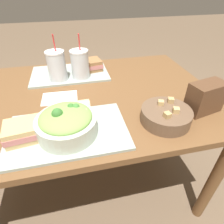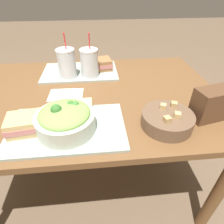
# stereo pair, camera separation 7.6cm
# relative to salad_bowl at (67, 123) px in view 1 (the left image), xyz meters

# --- Properties ---
(ground_plane) EXTENTS (12.00, 12.00, 0.00)m
(ground_plane) POSITION_rel_salad_bowl_xyz_m (0.08, 0.29, -0.79)
(ground_plane) COLOR brown
(dining_table) EXTENTS (1.36, 0.91, 0.73)m
(dining_table) POSITION_rel_salad_bowl_xyz_m (0.08, 0.29, -0.15)
(dining_table) COLOR brown
(dining_table) RESTS_ON ground_plane
(tray_near) EXTENTS (0.46, 0.29, 0.01)m
(tray_near) POSITION_rel_salad_bowl_xyz_m (-0.00, 0.01, -0.06)
(tray_near) COLOR #99A89E
(tray_near) RESTS_ON dining_table
(tray_far) EXTENTS (0.46, 0.29, 0.01)m
(tray_far) POSITION_rel_salad_bowl_xyz_m (0.03, 0.55, -0.06)
(tray_far) COLOR #99A89E
(tray_far) RESTS_ON dining_table
(salad_bowl) EXTENTS (0.22, 0.22, 0.12)m
(salad_bowl) POSITION_rel_salad_bowl_xyz_m (0.00, 0.00, 0.00)
(salad_bowl) COLOR beige
(salad_bowl) RESTS_ON tray_near
(soup_bowl) EXTENTS (0.21, 0.21, 0.08)m
(soup_bowl) POSITION_rel_salad_bowl_xyz_m (0.40, -0.00, -0.03)
(soup_bowl) COLOR brown
(soup_bowl) RESTS_ON dining_table
(sandwich_near) EXTENTS (0.17, 0.13, 0.06)m
(sandwich_near) POSITION_rel_salad_bowl_xyz_m (-0.14, 0.01, -0.02)
(sandwich_near) COLOR tan
(sandwich_near) RESTS_ON tray_near
(baguette_near) EXTENTS (0.10, 0.06, 0.06)m
(baguette_near) POSITION_rel_salad_bowl_xyz_m (0.05, 0.12, -0.02)
(baguette_near) COLOR #DBBC84
(baguette_near) RESTS_ON tray_near
(sandwich_far) EXTENTS (0.17, 0.14, 0.06)m
(sandwich_far) POSITION_rel_salad_bowl_xyz_m (0.15, 0.56, -0.02)
(sandwich_far) COLOR olive
(sandwich_far) RESTS_ON tray_far
(drink_cup_dark) EXTENTS (0.10, 0.10, 0.25)m
(drink_cup_dark) POSITION_rel_salad_bowl_xyz_m (-0.04, 0.47, 0.03)
(drink_cup_dark) COLOR silver
(drink_cup_dark) RESTS_ON tray_far
(drink_cup_red) EXTENTS (0.10, 0.10, 0.25)m
(drink_cup_red) POSITION_rel_salad_bowl_xyz_m (0.09, 0.47, 0.02)
(drink_cup_red) COLOR silver
(drink_cup_red) RESTS_ON tray_far
(chip_bag) EXTENTS (0.17, 0.12, 0.14)m
(chip_bag) POSITION_rel_salad_bowl_xyz_m (0.59, 0.03, 0.01)
(chip_bag) COLOR brown
(chip_bag) RESTS_ON dining_table
(napkin_folded) EXTENTS (0.18, 0.13, 0.00)m
(napkin_folded) POSITION_rel_salad_bowl_xyz_m (-0.03, 0.28, -0.06)
(napkin_folded) COLOR white
(napkin_folded) RESTS_ON dining_table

